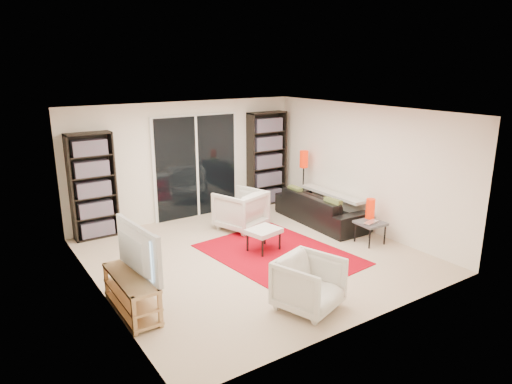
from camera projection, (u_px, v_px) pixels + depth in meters
floor at (254, 255)px, 7.69m from camera, size 5.00×5.00×0.00m
wall_back at (187, 160)px, 9.37m from camera, size 5.00×0.02×2.40m
wall_front at (370, 232)px, 5.36m from camera, size 5.00×0.02×2.40m
wall_left at (96, 214)px, 6.03m from camera, size 0.02×5.00×2.40m
wall_right at (363, 168)px, 8.70m from camera, size 0.02×5.00×2.40m
ceiling at (253, 112)px, 7.04m from camera, size 5.00×5.00×0.02m
sliding_door at (196, 167)px, 9.48m from camera, size 1.92×0.08×2.16m
bookshelf_left at (93, 186)px, 8.25m from camera, size 0.80×0.30×1.95m
bookshelf_right at (267, 159)px, 10.29m from camera, size 0.90×0.30×2.10m
tv_stand at (132, 293)px, 5.88m from camera, size 0.38×1.20×0.50m
tv at (130, 252)px, 5.73m from camera, size 0.26×1.16×0.66m
rug at (279, 254)px, 7.71m from camera, size 2.15×2.75×0.01m
sofa at (321, 208)px, 9.22m from camera, size 0.90×2.13×0.61m
armchair_back at (241, 210)px, 8.86m from camera, size 1.04×1.06×0.76m
armchair_front at (309, 284)px, 5.93m from camera, size 0.95×0.96×0.70m
ottoman at (264, 232)px, 7.78m from camera, size 0.62×0.55×0.40m
side_table at (370, 224)px, 8.12m from camera, size 0.48×0.48×0.40m
laptop at (373, 223)px, 8.02m from camera, size 0.36×0.27×0.03m
table_lamp at (370, 209)px, 8.27m from camera, size 0.16×0.16×0.36m
floor_lamp at (304, 165)px, 9.79m from camera, size 0.20×0.20×1.33m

